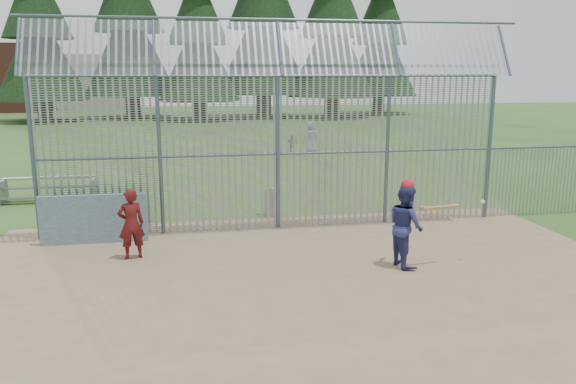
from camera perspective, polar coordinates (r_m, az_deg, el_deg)
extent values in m
plane|color=#2D511E|center=(11.79, 1.77, -8.21)|extent=(120.00, 120.00, 0.00)
cube|color=#756047|center=(11.33, 2.30, -9.02)|extent=(14.00, 10.00, 0.02)
cube|color=#38566B|center=(14.32, -19.13, -2.61)|extent=(2.50, 0.12, 1.20)
imported|color=navy|center=(12.16, 11.86, -3.37)|extent=(0.76, 0.93, 1.76)
imported|color=maroon|center=(12.86, -15.65, -3.13)|extent=(0.65, 0.51, 1.58)
imported|color=gray|center=(28.97, 2.33, 5.59)|extent=(0.91, 0.71, 1.64)
imported|color=slate|center=(28.46, 0.44, 4.84)|extent=(0.61, 0.30, 1.01)
sphere|color=#AD1727|center=(11.96, 12.04, 0.60)|extent=(0.28, 0.28, 0.28)
cylinder|color=#AA7F4C|center=(12.21, 15.26, -1.47)|extent=(0.85, 0.18, 0.07)
sphere|color=#AA7F4C|center=(12.03, 13.41, -1.57)|extent=(0.09, 0.09, 0.09)
sphere|color=white|center=(12.75, 19.17, -0.94)|extent=(0.09, 0.09, 0.09)
cylinder|color=#909398|center=(16.30, -1.53, -1.17)|extent=(0.52, 0.52, 0.70)
cylinder|color=#9EA0A5|center=(16.22, -1.54, 0.10)|extent=(0.56, 0.56, 0.05)
sphere|color=#9EA0A5|center=(16.21, -1.54, 0.27)|extent=(0.10, 0.10, 0.10)
cube|color=gray|center=(19.40, -23.26, -0.47)|extent=(3.00, 0.25, 0.05)
cube|color=slate|center=(19.69, -23.10, 0.46)|extent=(3.00, 0.25, 0.05)
cube|color=gray|center=(19.98, -22.95, 1.36)|extent=(3.00, 0.25, 0.05)
cube|color=gray|center=(20.07, -26.97, 0.02)|extent=(0.06, 0.90, 0.70)
cube|color=gray|center=(19.44, -19.06, 0.33)|extent=(0.06, 0.90, 0.70)
cylinder|color=#47566B|center=(14.91, -24.48, 2.95)|extent=(0.10, 0.10, 4.00)
cylinder|color=#47566B|center=(14.47, -12.88, 3.49)|extent=(0.10, 0.10, 4.00)
cylinder|color=#47566B|center=(14.64, -1.06, 3.89)|extent=(0.10, 0.10, 4.00)
cylinder|color=#47566B|center=(15.41, 10.05, 4.11)|extent=(0.10, 0.10, 4.00)
cylinder|color=#47566B|center=(16.69, 19.78, 4.19)|extent=(0.10, 0.10, 4.00)
cylinder|color=#47566B|center=(14.50, -1.09, 11.74)|extent=(12.00, 0.07, 0.07)
cylinder|color=#47566B|center=(14.64, -1.06, 3.89)|extent=(12.00, 0.06, 0.06)
cube|color=gray|center=(14.64, -1.06, 3.89)|extent=(12.00, 0.02, 4.00)
cube|color=gray|center=(14.14, -0.85, 14.36)|extent=(12.00, 0.77, 1.31)
cylinder|color=#47566B|center=(16.84, 19.54, 0.82)|extent=(0.08, 0.08, 2.00)
cylinder|color=#332319|center=(52.19, -23.52, 8.28)|extent=(1.19, 1.19, 3.06)
cylinder|color=#332319|center=(54.06, -15.50, 9.12)|extent=(1.33, 1.33, 3.42)
cylinder|color=#332319|center=(49.89, -8.92, 8.89)|extent=(1.12, 1.12, 2.88)
cone|color=black|center=(50.13, -9.23, 18.24)|extent=(7.04, 7.04, 13.12)
cylinder|color=#332319|center=(53.36, -2.48, 9.61)|extent=(1.40, 1.40, 3.60)
cylinder|color=#332319|center=(52.59, 4.40, 9.35)|extent=(1.26, 1.26, 3.24)
cylinder|color=#332319|center=(58.17, 9.19, 9.40)|extent=(1.19, 1.19, 3.06)
cone|color=black|center=(58.44, 9.49, 17.92)|extent=(7.48, 7.48, 13.94)
cube|color=#B2A58C|center=(69.49, -18.68, 10.56)|extent=(8.00, 7.00, 6.00)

